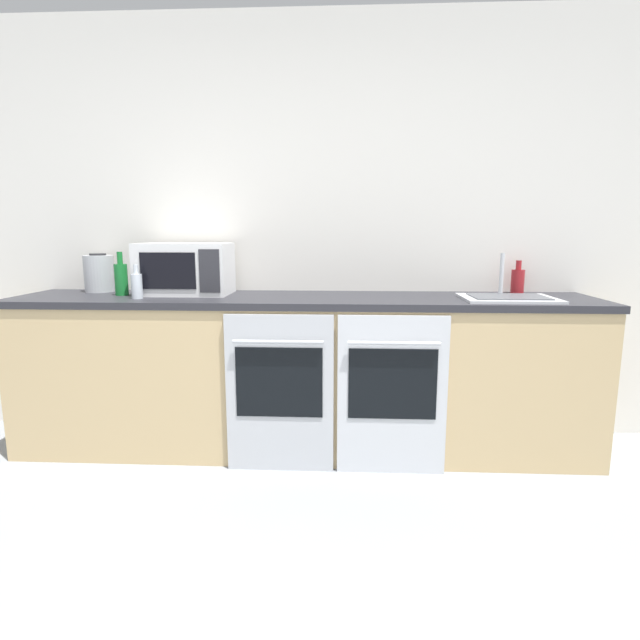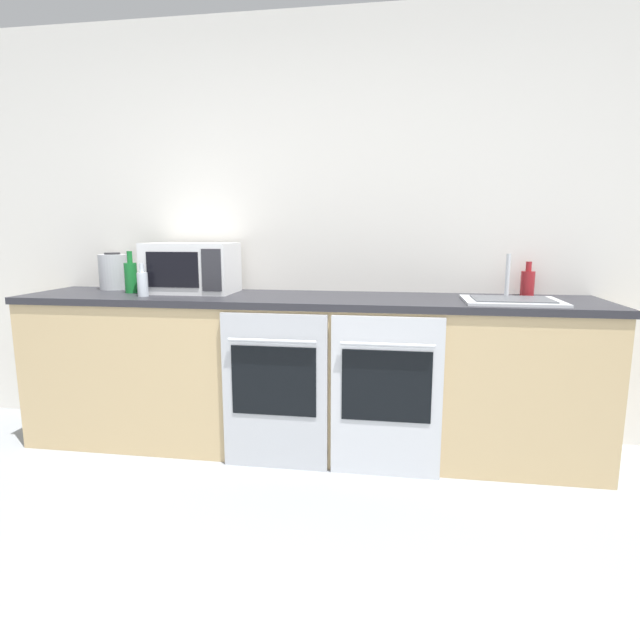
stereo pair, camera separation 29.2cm
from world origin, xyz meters
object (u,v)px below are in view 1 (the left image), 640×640
(bottle_green, at_px, (121,278))
(bottle_red, at_px, (518,280))
(oven_left, at_px, (280,393))
(kettle, at_px, (99,273))
(sink, at_px, (508,297))
(oven_right, at_px, (392,394))
(microwave, at_px, (185,269))
(bottle_clear, at_px, (137,285))

(bottle_green, bearing_deg, bottle_red, 5.14)
(oven_left, bearing_deg, kettle, 157.29)
(kettle, relative_size, sink, 0.48)
(oven_right, bearing_deg, bottle_green, 168.29)
(sink, bearing_deg, oven_left, -169.19)
(oven_right, height_order, microwave, microwave)
(kettle, bearing_deg, bottle_clear, -40.84)
(kettle, bearing_deg, bottle_green, -38.45)
(microwave, xyz_separation_m, sink, (1.87, -0.16, -0.14))
(microwave, relative_size, sink, 1.06)
(bottle_green, bearing_deg, microwave, 11.16)
(microwave, xyz_separation_m, bottle_green, (-0.37, -0.07, -0.05))
(oven_right, bearing_deg, bottle_red, 34.10)
(oven_left, bearing_deg, microwave, 146.90)
(sink, bearing_deg, oven_right, -159.82)
(sink, bearing_deg, microwave, 175.06)
(microwave, bearing_deg, sink, -4.94)
(oven_left, bearing_deg, bottle_clear, 167.88)
(bottle_red, height_order, kettle, kettle)
(bottle_clear, relative_size, sink, 0.38)
(bottle_green, relative_size, sink, 0.51)
(microwave, height_order, bottle_red, microwave)
(microwave, bearing_deg, bottle_green, -168.84)
(kettle, height_order, sink, sink)
(microwave, relative_size, bottle_green, 2.08)
(oven_left, relative_size, bottle_green, 3.38)
(bottle_clear, height_order, sink, sink)
(bottle_clear, bearing_deg, bottle_red, 9.32)
(oven_right, distance_m, bottle_red, 1.12)
(oven_left, xyz_separation_m, sink, (1.25, 0.24, 0.50))
(bottle_red, relative_size, sink, 0.40)
(microwave, distance_m, bottle_green, 0.38)
(microwave, height_order, kettle, microwave)
(oven_left, xyz_separation_m, bottle_clear, (-0.82, 0.18, 0.56))
(microwave, relative_size, kettle, 2.23)
(oven_left, relative_size, microwave, 1.63)
(oven_left, bearing_deg, oven_right, 0.00)
(oven_left, height_order, bottle_clear, bottle_clear)
(sink, bearing_deg, bottle_red, 63.64)
(bottle_green, bearing_deg, oven_left, -18.49)
(oven_right, distance_m, kettle, 1.96)
(bottle_red, distance_m, sink, 0.34)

